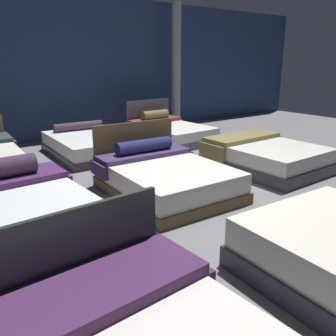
{
  "coord_description": "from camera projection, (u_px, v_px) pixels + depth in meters",
  "views": [
    {
      "loc": [
        -2.98,
        -3.82,
        1.94
      ],
      "look_at": [
        -0.14,
        0.05,
        0.47
      ],
      "focal_mm": 37.78,
      "sensor_mm": 36.0,
      "label": 1
    }
  ],
  "objects": [
    {
      "name": "bed_7",
      "position": [
        91.0,
        145.0,
        7.54
      ],
      "size": [
        1.63,
        2.18,
        0.6
      ],
      "rotation": [
        0.0,
        0.0,
        -0.04
      ],
      "color": "#302931",
      "rests_on": "ground_plane"
    },
    {
      "name": "bed_3",
      "position": [
        20.0,
        212.0,
        4.09
      ],
      "size": [
        1.64,
        2.09,
        0.78
      ],
      "rotation": [
        0.0,
        0.0,
        0.04
      ],
      "color": "brown",
      "rests_on": "ground_plane"
    },
    {
      "name": "bed_8",
      "position": [
        169.0,
        132.0,
        8.81
      ],
      "size": [
        1.55,
        2.08,
        0.94
      ],
      "rotation": [
        0.0,
        0.0,
        0.04
      ],
      "color": "#564D5F",
      "rests_on": "ground_plane"
    },
    {
      "name": "support_pillar",
      "position": [
        176.0,
        67.0,
        10.25
      ],
      "size": [
        0.27,
        0.27,
        3.5
      ],
      "primitive_type": "cylinder",
      "color": "#99999E",
      "rests_on": "ground_plane"
    },
    {
      "name": "bed_4",
      "position": [
        164.0,
        177.0,
        5.34
      ],
      "size": [
        1.68,
        2.06,
        0.96
      ],
      "rotation": [
        0.0,
        0.0,
        -0.04
      ],
      "color": "brown",
      "rests_on": "ground_plane"
    },
    {
      "name": "showroom_back_wall",
      "position": [
        51.0,
        68.0,
        8.59
      ],
      "size": [
        18.0,
        0.06,
        3.5
      ],
      "primitive_type": "cube",
      "color": "navy",
      "rests_on": "ground_plane"
    },
    {
      "name": "bed_5",
      "position": [
        265.0,
        156.0,
        6.51
      ],
      "size": [
        1.66,
        1.95,
        0.54
      ],
      "rotation": [
        0.0,
        0.0,
        0.01
      ],
      "color": "#352F37",
      "rests_on": "ground_plane"
    },
    {
      "name": "ground_plane",
      "position": [
        178.0,
        198.0,
        5.2
      ],
      "size": [
        18.0,
        18.0,
        0.02
      ],
      "primitive_type": "cube",
      "color": "slate"
    }
  ]
}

